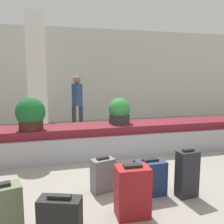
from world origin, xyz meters
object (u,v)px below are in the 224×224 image
at_px(suitcase_3, 103,175).
at_px(potted_plant_0, 31,114).
at_px(pillar, 37,75).
at_px(potted_plant_1, 119,112).
at_px(suitcase_6, 0,217).
at_px(traveler_0, 77,99).
at_px(suitcase_4, 150,177).
at_px(suitcase_2, 187,174).
at_px(suitcase_0, 132,191).

relative_size(suitcase_3, potted_plant_0, 0.82).
xyz_separation_m(pillar, potted_plant_1, (1.67, -2.00, -0.75)).
distance_m(pillar, suitcase_3, 4.06).
height_order(suitcase_3, potted_plant_1, potted_plant_1).
bearing_deg(suitcase_6, traveler_0, 60.33).
xyz_separation_m(suitcase_3, suitcase_4, (0.60, -0.24, 0.00)).
distance_m(pillar, potted_plant_1, 2.71).
bearing_deg(potted_plant_0, potted_plant_1, 6.62).
height_order(pillar, potted_plant_1, pillar).
relative_size(suitcase_6, traveler_0, 0.39).
bearing_deg(suitcase_3, traveler_0, 72.14).
bearing_deg(suitcase_2, suitcase_4, 148.82).
height_order(pillar, traveler_0, pillar).
distance_m(suitcase_0, traveler_0, 4.48).
height_order(pillar, suitcase_2, pillar).
xyz_separation_m(suitcase_3, suitcase_6, (-1.17, -0.86, 0.06)).
relative_size(suitcase_0, traveler_0, 0.39).
relative_size(suitcase_2, suitcase_6, 1.05).
relative_size(suitcase_0, potted_plant_0, 1.03).
relative_size(suitcase_4, potted_plant_0, 0.82).
distance_m(suitcase_2, traveler_0, 4.32).
bearing_deg(traveler_0, suitcase_6, -33.44).
distance_m(suitcase_6, potted_plant_0, 2.45).
xyz_separation_m(potted_plant_1, traveler_0, (-0.63, 2.03, 0.09)).
relative_size(pillar, potted_plant_1, 6.14).
distance_m(suitcase_3, potted_plant_1, 1.96).
xyz_separation_m(suitcase_2, suitcase_4, (-0.44, 0.19, -0.08)).
bearing_deg(suitcase_6, suitcase_0, -6.97).
distance_m(suitcase_2, suitcase_4, 0.49).
bearing_deg(traveler_0, pillar, -106.09).
height_order(pillar, suitcase_4, pillar).
bearing_deg(suitcase_2, traveler_0, 95.35).
bearing_deg(potted_plant_0, suitcase_4, -47.28).
distance_m(suitcase_0, suitcase_6, 1.37).
bearing_deg(potted_plant_1, suitcase_0, -102.78).
height_order(potted_plant_1, traveler_0, traveler_0).
xyz_separation_m(suitcase_0, potted_plant_1, (0.54, 2.40, 0.55)).
distance_m(suitcase_2, suitcase_3, 1.13).
distance_m(suitcase_4, suitcase_6, 1.88).
distance_m(suitcase_3, traveler_0, 3.80).
bearing_deg(traveler_0, potted_plant_0, -44.43).
xyz_separation_m(suitcase_0, suitcase_3, (-0.19, 0.69, -0.06)).
relative_size(pillar, potted_plant_0, 5.36).
bearing_deg(traveler_0, suitcase_2, -5.28).
bearing_deg(suitcase_4, suitcase_3, 155.63).
bearing_deg(suitcase_4, suitcase_0, -134.86).
height_order(suitcase_3, potted_plant_0, potted_plant_0).
bearing_deg(suitcase_2, suitcase_3, 150.15).
height_order(suitcase_0, potted_plant_1, potted_plant_1).
distance_m(suitcase_2, potted_plant_0, 2.88).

